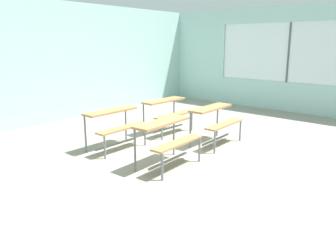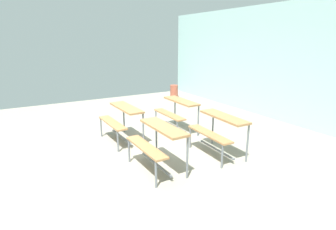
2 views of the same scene
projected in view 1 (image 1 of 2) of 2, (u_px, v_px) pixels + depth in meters
ground at (203, 161)px, 5.63m from camera, size 10.00×9.00×0.05m
wall_back at (56, 62)px, 8.14m from camera, size 10.00×0.12×3.00m
wall_right at (311, 62)px, 8.95m from camera, size 0.12×9.00×3.00m
desk_bench_r0c0 at (167, 133)px, 5.25m from camera, size 1.12×0.63×0.74m
desk_bench_r0c1 at (215, 116)px, 6.41m from camera, size 1.11×0.61×0.74m
desk_bench_r1c0 at (115, 120)px, 6.13m from camera, size 1.10×0.59×0.74m
desk_bench_r1c1 at (167, 108)px, 7.23m from camera, size 1.12×0.63×0.74m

